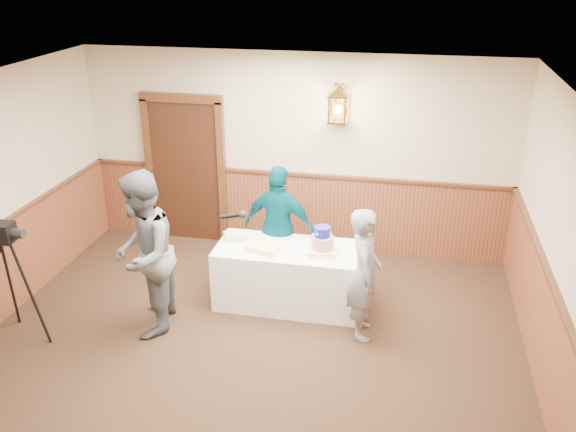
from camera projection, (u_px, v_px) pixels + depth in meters
name	position (u px, v px, depth m)	size (l,w,h in m)	color
ground	(225.00, 401.00, 5.87)	(7.00, 7.00, 0.00)	black
room_shell	(227.00, 239.00, 5.69)	(6.02, 7.02, 2.81)	beige
display_table	(291.00, 276.00, 7.38)	(1.80, 0.80, 0.75)	white
tiered_cake	(322.00, 243.00, 7.06)	(0.35, 0.35, 0.34)	#FBF5BE
sheet_cake_yellow	(264.00, 248.00, 7.16)	(0.35, 0.27, 0.07)	#F5F794
sheet_cake_green	(236.00, 236.00, 7.45)	(0.28, 0.23, 0.07)	#B4DC9B
interviewer	(143.00, 255.00, 6.64)	(1.61, 1.03, 1.89)	#585C61
baker	(364.00, 274.00, 6.62)	(0.56, 0.37, 1.53)	gray
assistant_p	(280.00, 227.00, 7.65)	(0.94, 0.39, 1.61)	#02404C
tv_camera_rig	(9.00, 290.00, 6.55)	(0.56, 0.52, 1.43)	black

